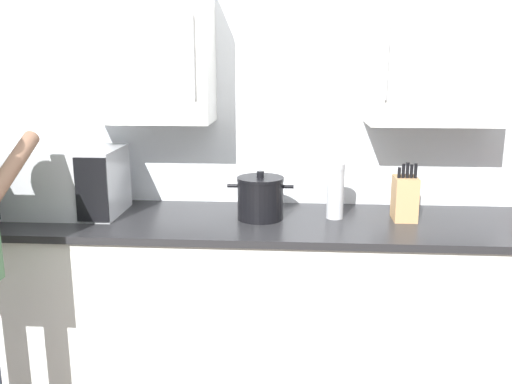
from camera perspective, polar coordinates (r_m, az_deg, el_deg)
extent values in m
cube|color=silver|center=(3.00, 3.47, 7.41)|extent=(4.13, 0.10, 2.76)
cube|color=white|center=(2.87, -11.15, 13.60)|extent=(0.64, 0.32, 0.65)
cylinder|color=#B7BABF|center=(2.64, -6.55, 13.80)|extent=(0.01, 0.01, 0.39)
cube|color=white|center=(2.86, 18.24, 13.20)|extent=(0.64, 0.32, 0.65)
cylinder|color=#B7BABF|center=(2.63, 13.52, 13.53)|extent=(0.01, 0.01, 0.39)
cube|color=white|center=(2.89, 3.11, -12.17)|extent=(3.01, 0.65, 0.90)
cube|color=#232326|center=(2.72, 3.24, -3.25)|extent=(3.05, 0.69, 0.03)
cube|color=#B7BABF|center=(2.95, -19.07, 1.10)|extent=(0.55, 0.37, 0.34)
cube|color=beige|center=(2.97, -20.52, 1.07)|extent=(0.36, 0.31, 0.27)
cube|color=black|center=(2.70, -16.73, 0.20)|extent=(0.16, 0.01, 0.31)
cylinder|color=#B7BABF|center=(2.73, 8.24, -0.19)|extent=(0.08, 0.08, 0.25)
cylinder|color=#B7BABF|center=(2.71, 8.34, 2.67)|extent=(0.09, 0.09, 0.03)
cube|color=tan|center=(2.78, 15.19, -0.65)|extent=(0.11, 0.15, 0.21)
cylinder|color=black|center=(2.72, 14.65, 1.95)|extent=(0.02, 0.02, 0.05)
cylinder|color=black|center=(2.73, 15.06, 2.12)|extent=(0.02, 0.02, 0.07)
cylinder|color=black|center=(2.73, 15.46, 2.19)|extent=(0.02, 0.02, 0.08)
cylinder|color=black|center=(2.73, 15.85, 2.08)|extent=(0.02, 0.02, 0.07)
cylinder|color=black|center=(2.74, 16.25, 2.12)|extent=(0.02, 0.02, 0.07)
cylinder|color=black|center=(2.70, 0.46, -0.80)|extent=(0.23, 0.23, 0.19)
cylinder|color=black|center=(2.68, 0.46, 1.38)|extent=(0.23, 0.23, 0.02)
cylinder|color=black|center=(2.67, 0.46, 1.86)|extent=(0.04, 0.04, 0.03)
cylinder|color=black|center=(2.70, -2.47, 0.65)|extent=(0.05, 0.02, 0.02)
cylinder|color=black|center=(2.68, 3.40, 0.55)|extent=(0.05, 0.02, 0.02)
cylinder|color=brown|center=(2.45, -24.25, 2.01)|extent=(0.07, 0.46, 0.28)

